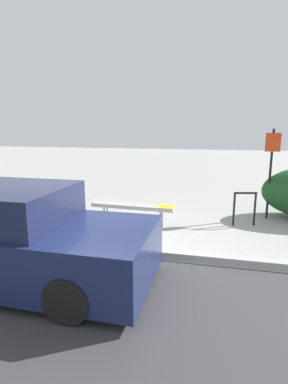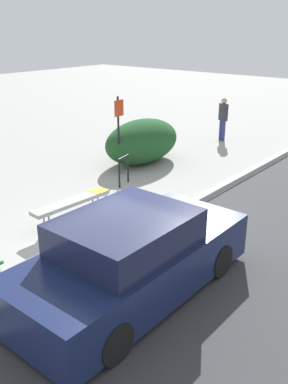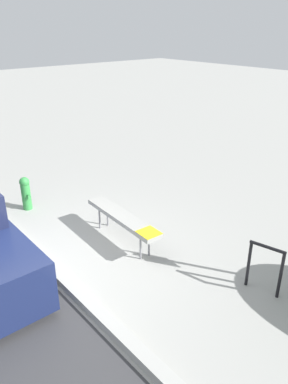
{
  "view_description": "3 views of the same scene",
  "coord_description": "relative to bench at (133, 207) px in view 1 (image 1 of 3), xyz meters",
  "views": [
    {
      "loc": [
        1.99,
        -5.04,
        2.29
      ],
      "look_at": [
        0.38,
        1.63,
        0.84
      ],
      "focal_mm": 28.0,
      "sensor_mm": 36.0,
      "label": 1
    },
    {
      "loc": [
        -5.57,
        -5.27,
        4.18
      ],
      "look_at": [
        1.52,
        0.57,
        0.57
      ],
      "focal_mm": 40.0,
      "sensor_mm": 36.0,
      "label": 2
    },
    {
      "loc": [
        5.13,
        -2.17,
        3.84
      ],
      "look_at": [
        0.18,
        2.0,
        0.91
      ],
      "focal_mm": 35.0,
      "sensor_mm": 36.0,
      "label": 3
    }
  ],
  "objects": [
    {
      "name": "sign_post",
      "position": [
        3.2,
        1.51,
        0.88
      ],
      "size": [
        0.36,
        0.08,
        2.3
      ],
      "color": "black",
      "rests_on": "ground_plane"
    },
    {
      "name": "curb",
      "position": [
        -0.15,
        -1.51,
        -0.44
      ],
      "size": [
        60.0,
        0.2,
        0.13
      ],
      "color": "#A8A8A3",
      "rests_on": "ground_plane"
    },
    {
      "name": "bike_rack",
      "position": [
        2.56,
        0.77,
        -0.0
      ],
      "size": [
        0.55,
        0.17,
        0.83
      ],
      "rotation": [
        0.0,
        0.0,
        0.23
      ],
      "color": "black",
      "rests_on": "ground_plane"
    },
    {
      "name": "bench",
      "position": [
        0.0,
        0.0,
        0.0
      ],
      "size": [
        1.99,
        0.44,
        0.57
      ],
      "rotation": [
        0.0,
        0.0,
        -0.05
      ],
      "color": "gray",
      "rests_on": "ground_plane"
    },
    {
      "name": "parked_car_near",
      "position": [
        -1.19,
        -2.81,
        0.15
      ],
      "size": [
        4.37,
        1.83,
        1.45
      ],
      "rotation": [
        0.0,
        0.0,
        -0.0
      ],
      "color": "black",
      "rests_on": "ground_plane"
    },
    {
      "name": "fire_hydrant",
      "position": [
        -2.5,
        -0.82,
        -0.1
      ],
      "size": [
        0.36,
        0.22,
        0.77
      ],
      "color": "#338C3F",
      "rests_on": "ground_plane"
    },
    {
      "name": "ground_plane",
      "position": [
        -0.15,
        -1.51,
        -0.51
      ],
      "size": [
        60.0,
        60.0,
        0.0
      ],
      "primitive_type": "plane",
      "color": "#9E9E99"
    }
  ]
}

